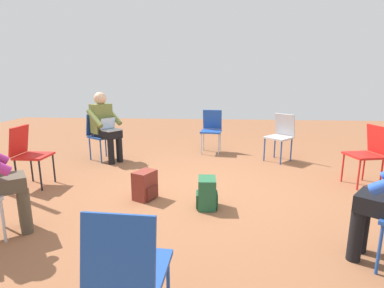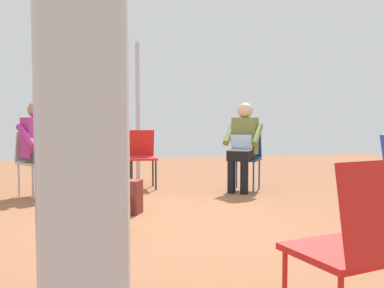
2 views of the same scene
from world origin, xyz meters
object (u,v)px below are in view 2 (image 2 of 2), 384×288
(backpack_by_empty_chair, at_px, (128,199))
(backpack_near_laptop_user, at_px, (111,216))
(chair_west, at_px, (382,170))
(chair_south, at_px, (142,154))
(chair_southeast, at_px, (34,158))
(person_in_magenta, at_px, (41,144))
(chair_southwest, at_px, (246,155))
(chair_north, at_px, (355,243))
(person_with_laptop, at_px, (243,142))

(backpack_by_empty_chair, bearing_deg, backpack_near_laptop_user, 75.24)
(chair_west, relative_size, chair_south, 1.00)
(chair_southeast, distance_m, person_in_magenta, 0.26)
(chair_west, height_order, chair_south, same)
(chair_south, distance_m, backpack_by_empty_chair, 1.76)
(chair_southeast, relative_size, chair_south, 1.00)
(chair_southwest, relative_size, person_in_magenta, 0.69)
(chair_southeast, xyz_separation_m, backpack_near_laptop_user, (-0.91, 2.14, -0.34))
(chair_north, distance_m, person_in_magenta, 4.58)
(chair_southwest, height_order, chair_north, same)
(chair_north, bearing_deg, chair_west, 38.25)
(chair_west, bearing_deg, person_with_laptop, 29.20)
(chair_south, height_order, person_in_magenta, person_in_magenta)
(chair_southeast, distance_m, person_with_laptop, 2.83)
(person_with_laptop, relative_size, backpack_near_laptop_user, 3.44)
(chair_west, bearing_deg, backpack_near_laptop_user, 95.67)
(chair_west, distance_m, backpack_by_empty_chair, 2.65)
(chair_south, bearing_deg, chair_west, 131.23)
(person_in_magenta, height_order, backpack_by_empty_chair, person_in_magenta)
(backpack_by_empty_chair, bearing_deg, person_in_magenta, -50.37)
(chair_southwest, relative_size, chair_west, 1.00)
(chair_southeast, xyz_separation_m, chair_south, (-1.46, -0.34, 0.00))
(chair_west, relative_size, chair_southeast, 1.00)
(chair_north, distance_m, chair_south, 4.72)
(chair_west, relative_size, person_in_magenta, 0.69)
(chair_south, height_order, person_with_laptop, person_with_laptop)
(person_with_laptop, distance_m, backpack_near_laptop_user, 2.72)
(chair_west, relative_size, person_with_laptop, 0.69)
(person_with_laptop, distance_m, backpack_by_empty_chair, 2.09)
(chair_north, bearing_deg, chair_southwest, 63.09)
(chair_west, bearing_deg, person_in_magenta, 66.15)
(chair_south, bearing_deg, person_in_magenta, 19.58)
(chair_southeast, bearing_deg, person_in_magenta, 90.00)
(backpack_near_laptop_user, bearing_deg, person_with_laptop, -135.27)
(chair_north, relative_size, backpack_near_laptop_user, 2.36)
(chair_southeast, bearing_deg, chair_north, 75.06)
(chair_west, height_order, chair_north, same)
(chair_west, relative_size, backpack_near_laptop_user, 2.36)
(chair_southwest, relative_size, backpack_near_laptop_user, 2.36)
(chair_southwest, bearing_deg, chair_north, 110.83)
(person_in_magenta, bearing_deg, chair_southwest, 142.42)
(backpack_by_empty_chair, bearing_deg, chair_north, 103.52)
(chair_southwest, relative_size, chair_south, 1.00)
(chair_southwest, height_order, chair_southeast, same)
(chair_west, relative_size, backpack_by_empty_chair, 2.36)
(person_in_magenta, bearing_deg, person_with_laptop, 139.49)
(backpack_by_empty_chair, bearing_deg, person_with_laptop, -146.99)
(chair_south, height_order, backpack_by_empty_chair, chair_south)
(chair_southeast, bearing_deg, person_with_laptop, 136.91)
(person_with_laptop, height_order, person_in_magenta, same)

